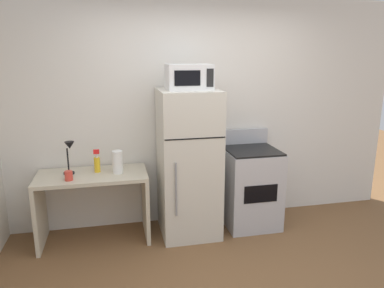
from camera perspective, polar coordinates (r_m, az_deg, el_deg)
name	(u,v)px	position (r m, az deg, el deg)	size (l,w,h in m)	color
wall_back_white	(195,113)	(4.30, 0.49, 4.87)	(5.00, 0.10, 2.60)	silver
desk	(93,194)	(4.07, -15.18, -7.57)	(1.15, 0.57, 0.75)	beige
desk_lamp	(69,152)	(3.98, -18.64, -1.22)	(0.14, 0.12, 0.35)	black
paper_towel_roll	(118,162)	(3.92, -11.56, -2.78)	(0.11, 0.11, 0.24)	white
spray_bottle	(97,163)	(4.01, -14.62, -2.91)	(0.06, 0.06, 0.25)	yellow
coffee_mug	(69,176)	(3.85, -18.72, -4.72)	(0.08, 0.08, 0.10)	#D83F33
refrigerator	(189,164)	(4.00, -0.53, -3.07)	(0.63, 0.68, 1.62)	beige
microwave	(189,77)	(3.81, -0.50, 10.44)	(0.46, 0.35, 0.26)	silver
oven_range	(250,187)	(4.35, 9.12, -6.60)	(0.60, 0.61, 1.10)	#B7B7BC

